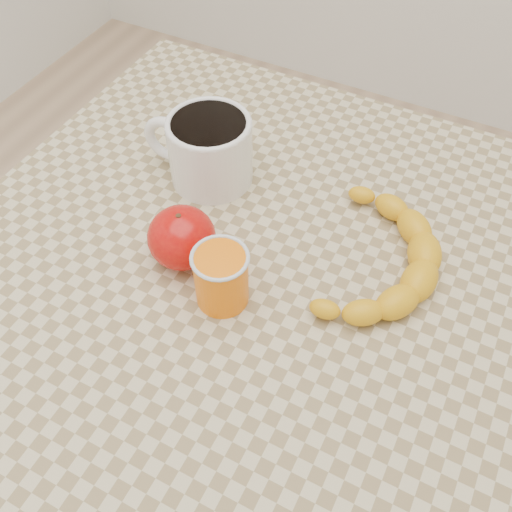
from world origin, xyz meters
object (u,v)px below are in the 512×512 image
at_px(coffee_mug, 208,147).
at_px(apple, 182,238).
at_px(table, 256,305).
at_px(banana, 376,257).
at_px(orange_juice_glass, 221,277).

relative_size(coffee_mug, apple, 1.61).
distance_m(table, apple, 0.15).
height_order(table, banana, banana).
distance_m(coffee_mug, orange_juice_glass, 0.21).
distance_m(orange_juice_glass, banana, 0.19).
relative_size(orange_juice_glass, banana, 0.29).
distance_m(table, coffee_mug, 0.23).
xyz_separation_m(coffee_mug, banana, (0.27, -0.05, -0.03)).
relative_size(table, apple, 7.75).
height_order(orange_juice_glass, banana, orange_juice_glass).
height_order(table, orange_juice_glass, orange_juice_glass).
distance_m(apple, banana, 0.24).
height_order(table, apple, apple).
bearing_deg(table, banana, 26.12).
bearing_deg(coffee_mug, table, -41.17).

